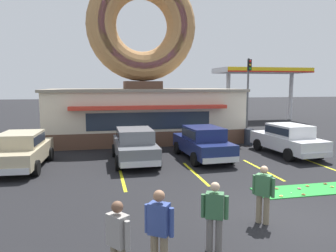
# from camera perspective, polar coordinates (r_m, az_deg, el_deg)

# --- Properties ---
(ground_plane) EXTENTS (160.00, 160.00, 0.00)m
(ground_plane) POSITION_cam_1_polar(r_m,az_deg,el_deg) (9.78, 20.05, -15.04)
(ground_plane) COLOR black
(donut_shop_building) EXTENTS (12.30, 6.75, 10.96)m
(donut_shop_building) POSITION_cam_1_polar(r_m,az_deg,el_deg) (21.76, -4.44, 7.47)
(donut_shop_building) COLOR brown
(donut_shop_building) RESTS_ON ground
(putting_mat) EXTENTS (3.81, 1.19, 0.03)m
(putting_mat) POSITION_cam_1_polar(r_m,az_deg,el_deg) (12.52, 23.24, -10.19)
(putting_mat) COLOR green
(putting_mat) RESTS_ON ground
(mini_donut_near_left) EXTENTS (0.13, 0.13, 0.04)m
(mini_donut_near_left) POSITION_cam_1_polar(r_m,az_deg,el_deg) (11.85, 22.52, -10.96)
(mini_donut_near_left) COLOR brown
(mini_donut_near_left) RESTS_ON putting_mat
(mini_donut_near_right) EXTENTS (0.13, 0.13, 0.04)m
(mini_donut_near_right) POSITION_cam_1_polar(r_m,az_deg,el_deg) (12.44, 21.88, -10.07)
(mini_donut_near_right) COLOR #D8667F
(mini_donut_near_right) RESTS_ON putting_mat
(mini_donut_mid_left) EXTENTS (0.13, 0.13, 0.04)m
(mini_donut_mid_left) POSITION_cam_1_polar(r_m,az_deg,el_deg) (12.18, 18.40, -10.29)
(mini_donut_mid_left) COLOR #A5724C
(mini_donut_mid_left) RESTS_ON putting_mat
(mini_donut_mid_centre) EXTENTS (0.13, 0.13, 0.04)m
(mini_donut_mid_centre) POSITION_cam_1_polar(r_m,az_deg,el_deg) (12.86, 23.11, -9.57)
(mini_donut_mid_centre) COLOR #D17F47
(mini_donut_mid_centre) RESTS_ON putting_mat
(mini_donut_mid_right) EXTENTS (0.13, 0.13, 0.04)m
(mini_donut_mid_right) POSITION_cam_1_polar(r_m,az_deg,el_deg) (13.40, 25.71, -9.04)
(mini_donut_mid_right) COLOR brown
(mini_donut_mid_right) RESTS_ON putting_mat
(mini_donut_far_left) EXTENTS (0.13, 0.13, 0.04)m
(mini_donut_far_left) POSITION_cam_1_polar(r_m,az_deg,el_deg) (11.45, 19.09, -11.44)
(mini_donut_far_left) COLOR #E5C666
(mini_donut_far_left) RESTS_ON putting_mat
(mini_donut_far_centre) EXTENTS (0.13, 0.13, 0.04)m
(mini_donut_far_centre) POSITION_cam_1_polar(r_m,az_deg,el_deg) (13.12, 26.64, -9.43)
(mini_donut_far_centre) COLOR #E5C666
(mini_donut_far_centre) RESTS_ON putting_mat
(golf_ball) EXTENTS (0.04, 0.04, 0.04)m
(golf_ball) POSITION_cam_1_polar(r_m,az_deg,el_deg) (11.84, 20.64, -10.88)
(golf_ball) COLOR white
(golf_ball) RESTS_ON putting_mat
(car_grey) EXTENTS (1.99, 4.57, 1.60)m
(car_grey) POSITION_cam_1_polar(r_m,az_deg,el_deg) (15.45, -5.81, -3.12)
(car_grey) COLOR slate
(car_grey) RESTS_ON ground
(car_champagne) EXTENTS (2.18, 4.65, 1.60)m
(car_champagne) POSITION_cam_1_polar(r_m,az_deg,el_deg) (15.55, -24.09, -3.65)
(car_champagne) COLOR #BCAD89
(car_champagne) RESTS_ON ground
(car_navy) EXTENTS (2.15, 4.64, 1.60)m
(car_navy) POSITION_cam_1_polar(r_m,az_deg,el_deg) (16.14, 6.08, -2.68)
(car_navy) COLOR navy
(car_navy) RESTS_ON ground
(car_white) EXTENTS (2.21, 4.67, 1.60)m
(car_white) POSITION_cam_1_polar(r_m,az_deg,el_deg) (18.08, 20.15, -2.02)
(car_white) COLOR silver
(car_white) RESTS_ON ground
(pedestrian_blue_sweater_man) EXTENTS (0.42, 0.49, 1.61)m
(pedestrian_blue_sweater_man) POSITION_cam_1_polar(r_m,az_deg,el_deg) (6.22, -8.71, -19.06)
(pedestrian_blue_sweater_man) COLOR #7F7056
(pedestrian_blue_sweater_man) RESTS_ON ground
(pedestrian_hooded_kid) EXTENTS (0.51, 0.41, 1.69)m
(pedestrian_hooded_kid) POSITION_cam_1_polar(r_m,az_deg,el_deg) (6.46, -1.56, -17.44)
(pedestrian_hooded_kid) COLOR #7F7056
(pedestrian_hooded_kid) RESTS_ON ground
(pedestrian_leather_jacket_man) EXTENTS (0.44, 0.46, 1.55)m
(pedestrian_leather_jacket_man) POSITION_cam_1_polar(r_m,az_deg,el_deg) (9.06, 16.26, -10.98)
(pedestrian_leather_jacket_man) COLOR #7F7056
(pedestrian_leather_jacket_man) RESTS_ON ground
(pedestrian_clipboard_woman) EXTENTS (0.55, 0.38, 1.56)m
(pedestrian_clipboard_woman) POSITION_cam_1_polar(r_m,az_deg,el_deg) (7.40, 8.11, -14.89)
(pedestrian_clipboard_woman) COLOR slate
(pedestrian_clipboard_woman) RESTS_ON ground
(trash_bin) EXTENTS (0.57, 0.57, 0.97)m
(trash_bin) POSITION_cam_1_polar(r_m,az_deg,el_deg) (20.52, 13.90, -1.79)
(trash_bin) COLOR #232833
(trash_bin) RESTS_ON ground
(traffic_light_pole) EXTENTS (0.28, 0.47, 5.80)m
(traffic_light_pole) POSITION_cam_1_polar(r_m,az_deg,el_deg) (28.25, 13.82, 7.16)
(traffic_light_pole) COLOR #595B60
(traffic_light_pole) RESTS_ON ground
(gas_station_canopy) EXTENTS (9.00, 4.46, 5.30)m
(gas_station_canopy) POSITION_cam_1_polar(r_m,az_deg,el_deg) (34.92, 15.89, 8.95)
(gas_station_canopy) COLOR silver
(gas_station_canopy) RESTS_ON ground
(parking_stripe_far_left) EXTENTS (0.12, 3.60, 0.01)m
(parking_stripe_far_left) POSITION_cam_1_polar(r_m,az_deg,el_deg) (13.16, -8.03, -8.87)
(parking_stripe_far_left) COLOR yellow
(parking_stripe_far_left) RESTS_ON ground
(parking_stripe_left) EXTENTS (0.12, 3.60, 0.01)m
(parking_stripe_left) POSITION_cam_1_polar(r_m,az_deg,el_deg) (13.68, 4.73, -8.20)
(parking_stripe_left) COLOR yellow
(parking_stripe_left) RESTS_ON ground
(parking_stripe_mid_left) EXTENTS (0.12, 3.60, 0.01)m
(parking_stripe_mid_left) POSITION_cam_1_polar(r_m,az_deg,el_deg) (14.81, 16.01, -7.27)
(parking_stripe_mid_left) COLOR yellow
(parking_stripe_mid_left) RESTS_ON ground
(parking_stripe_centre) EXTENTS (0.12, 3.60, 0.01)m
(parking_stripe_centre) POSITION_cam_1_polar(r_m,az_deg,el_deg) (16.41, 25.35, -6.28)
(parking_stripe_centre) COLOR yellow
(parking_stripe_centre) RESTS_ON ground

